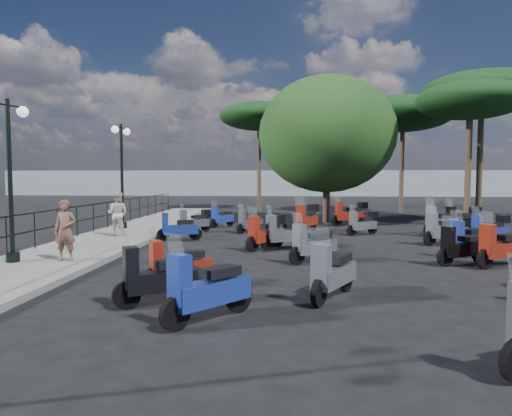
# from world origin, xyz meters

# --- Properties ---
(ground) EXTENTS (120.00, 120.00, 0.00)m
(ground) POSITION_xyz_m (0.00, 0.00, 0.00)
(ground) COLOR black
(ground) RESTS_ON ground
(sidewalk) EXTENTS (3.00, 30.00, 0.15)m
(sidewalk) POSITION_xyz_m (-6.50, 3.00, 0.07)
(sidewalk) COLOR #64625F
(sidewalk) RESTS_ON ground
(railing) EXTENTS (0.04, 26.04, 1.10)m
(railing) POSITION_xyz_m (-7.80, 2.80, 0.90)
(railing) COLOR black
(railing) RESTS_ON sidewalk
(lamp_post_1) EXTENTS (0.54, 1.17, 4.10)m
(lamp_post_1) POSITION_xyz_m (-7.15, -1.38, 2.49)
(lamp_post_1) COLOR black
(lamp_post_1) RESTS_ON sidewalk
(lamp_post_2) EXTENTS (0.43, 1.27, 4.33)m
(lamp_post_2) POSITION_xyz_m (-7.13, 6.19, 2.62)
(lamp_post_2) COLOR black
(lamp_post_2) RESTS_ON sidewalk
(woman) EXTENTS (0.58, 0.39, 1.58)m
(woman) POSITION_xyz_m (-5.88, -1.13, 0.94)
(woman) COLOR brown
(woman) RESTS_ON sidewalk
(pedestrian_far) EXTENTS (0.82, 0.65, 1.61)m
(pedestrian_far) POSITION_xyz_m (-6.43, 3.84, 0.96)
(pedestrian_far) COLOR #C2ABA5
(pedestrian_far) RESTS_ON sidewalk
(scooter_1) EXTENTS (1.57, 1.03, 1.40)m
(scooter_1) POSITION_xyz_m (-2.45, -4.42, 0.49)
(scooter_1) COLOR black
(scooter_1) RESTS_ON ground
(scooter_2) EXTENTS (1.58, 0.70, 1.29)m
(scooter_2) POSITION_xyz_m (-4.14, 3.70, 0.45)
(scooter_2) COLOR black
(scooter_2) RESTS_ON ground
(scooter_3) EXTENTS (1.29, 1.08, 1.23)m
(scooter_3) POSITION_xyz_m (-4.08, 6.20, 0.46)
(scooter_3) COLOR black
(scooter_3) RESTS_ON ground
(scooter_4) EXTENTS (0.96, 1.30, 1.21)m
(scooter_4) POSITION_xyz_m (-3.25, 8.17, 0.42)
(scooter_4) COLOR black
(scooter_4) RESTS_ON ground
(scooter_5) EXTENTS (1.27, 1.49, 1.47)m
(scooter_5) POSITION_xyz_m (-1.43, -5.28, 0.51)
(scooter_5) COLOR black
(scooter_5) RESTS_ON ground
(scooter_6) EXTENTS (1.42, 0.99, 1.30)m
(scooter_6) POSITION_xyz_m (-2.44, -3.11, 0.45)
(scooter_6) COLOR black
(scooter_6) RESTS_ON ground
(scooter_7) EXTENTS (1.20, 1.50, 1.40)m
(scooter_7) POSITION_xyz_m (-0.88, 1.99, 0.53)
(scooter_7) COLOR black
(scooter_7) RESTS_ON ground
(scooter_8) EXTENTS (1.05, 1.73, 1.49)m
(scooter_8) POSITION_xyz_m (0.57, 6.56, 0.56)
(scooter_8) COLOR black
(scooter_8) RESTS_ON ground
(scooter_9) EXTENTS (1.02, 1.25, 1.21)m
(scooter_9) POSITION_xyz_m (-1.79, 6.24, 0.42)
(scooter_9) COLOR black
(scooter_9) RESTS_ON ground
(scooter_12) EXTENTS (1.00, 1.61, 1.41)m
(scooter_12) POSITION_xyz_m (0.69, -3.77, 0.49)
(scooter_12) COLOR black
(scooter_12) RESTS_ON ground
(scooter_13) EXTENTS (1.37, 1.19, 1.37)m
(scooter_13) POSITION_xyz_m (0.50, -0.08, 0.47)
(scooter_13) COLOR black
(scooter_13) RESTS_ON ground
(scooter_14) EXTENTS (1.67, 0.94, 1.43)m
(scooter_14) POSITION_xyz_m (-0.25, 2.07, 0.49)
(scooter_14) COLOR black
(scooter_14) RESTS_ON ground
(scooter_15) EXTENTS (1.76, 0.88, 1.46)m
(scooter_15) POSITION_xyz_m (2.69, 9.25, 0.55)
(scooter_15) COLOR black
(scooter_15) RESTS_ON ground
(scooter_18) EXTENTS (1.54, 0.88, 1.32)m
(scooter_18) POSITION_xyz_m (4.37, -0.16, 0.46)
(scooter_18) COLOR black
(scooter_18) RESTS_ON ground
(scooter_19) EXTENTS (1.41, 1.15, 1.36)m
(scooter_19) POSITION_xyz_m (5.01, 1.19, 0.47)
(scooter_19) COLOR black
(scooter_19) RESTS_ON ground
(scooter_20) EXTENTS (1.34, 0.96, 1.21)m
(scooter_20) POSITION_xyz_m (2.75, 5.88, 0.46)
(scooter_20) COLOR black
(scooter_20) RESTS_ON ground
(scooter_21) EXTENTS (1.62, 1.15, 1.49)m
(scooter_21) POSITION_xyz_m (5.73, 5.85, 0.52)
(scooter_21) COLOR black
(scooter_21) RESTS_ON ground
(scooter_24) EXTENTS (1.59, 1.09, 1.44)m
(scooter_24) POSITION_xyz_m (5.25, -0.36, 0.50)
(scooter_24) COLOR black
(scooter_24) RESTS_ON ground
(scooter_25) EXTENTS (1.56, 0.81, 1.30)m
(scooter_25) POSITION_xyz_m (6.69, 3.72, 0.49)
(scooter_25) COLOR black
(scooter_25) RESTS_ON ground
(scooter_26) EXTENTS (1.56, 1.04, 1.40)m
(scooter_26) POSITION_xyz_m (5.05, 3.50, 0.49)
(scooter_26) COLOR black
(scooter_26) RESTS_ON ground
(scooter_27) EXTENTS (1.70, 0.84, 1.40)m
(scooter_27) POSITION_xyz_m (6.91, 6.83, 0.53)
(scooter_27) COLOR black
(scooter_27) RESTS_ON ground
(broadleaf_tree) EXTENTS (6.84, 6.84, 7.32)m
(broadleaf_tree) POSITION_xyz_m (1.69, 10.77, 4.41)
(broadleaf_tree) COLOR #38281E
(broadleaf_tree) RESTS_ON ground
(pine_0) EXTENTS (6.40, 6.40, 7.37)m
(pine_0) POSITION_xyz_m (6.93, 17.31, 6.24)
(pine_0) COLOR #38281E
(pine_0) RESTS_ON ground
(pine_1) EXTENTS (6.04, 6.04, 7.47)m
(pine_1) POSITION_xyz_m (9.29, 11.25, 6.39)
(pine_1) COLOR #38281E
(pine_1) RESTS_ON ground
(pine_2) EXTENTS (5.42, 5.42, 7.34)m
(pine_2) POSITION_xyz_m (-2.27, 18.95, 6.36)
(pine_2) COLOR #38281E
(pine_2) RESTS_ON ground
(pine_3) EXTENTS (4.80, 4.80, 6.55)m
(pine_3) POSITION_xyz_m (7.88, 8.95, 5.68)
(pine_3) COLOR #38281E
(pine_3) RESTS_ON ground
(distant_hills) EXTENTS (70.00, 8.00, 3.00)m
(distant_hills) POSITION_xyz_m (0.00, 45.00, 1.50)
(distant_hills) COLOR gray
(distant_hills) RESTS_ON ground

